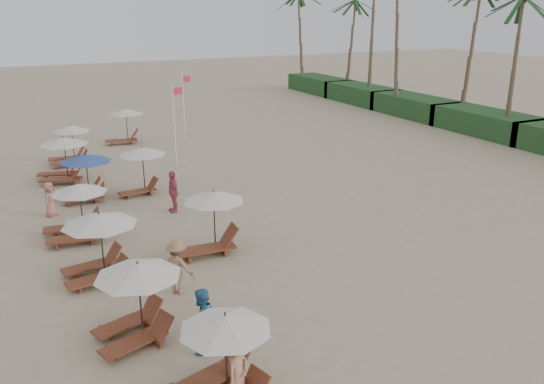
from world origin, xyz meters
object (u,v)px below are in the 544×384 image
inland_station_2 (124,123)px  beachgoer_far_b (50,199)px  lounger_station_4 (83,176)px  lounger_station_0 (216,363)px  lounger_station_1 (133,299)px  flag_pole_near (175,121)px  beachgoer_mid_a (201,321)px  lounger_station_5 (61,160)px  beachgoer_far_a (173,191)px  lounger_station_6 (69,146)px  beachgoer_mid_b (177,267)px  lounger_station_3 (74,215)px  inland_station_0 (209,220)px  beachgoer_near (238,376)px  lounger_station_2 (96,244)px  inland_station_1 (140,164)px

inland_station_2 → beachgoer_far_b: bearing=-115.6°
lounger_station_4 → beachgoer_far_b: lounger_station_4 is taller
lounger_station_4 → lounger_station_0: bearing=-88.5°
lounger_station_1 → flag_pole_near: flag_pole_near is taller
inland_station_2 → beachgoer_mid_a: inland_station_2 is taller
lounger_station_5 → beachgoer_far_a: lounger_station_5 is taller
lounger_station_6 → beachgoer_far_b: 8.47m
lounger_station_5 → beachgoer_mid_a: lounger_station_5 is taller
beachgoer_mid_b → beachgoer_far_b: size_ratio=1.17×
lounger_station_3 → flag_pole_near: flag_pole_near is taller
inland_station_0 → beachgoer_near: 8.44m
beachgoer_far_b → flag_pole_near: flag_pole_near is taller
lounger_station_2 → flag_pole_near: (6.45, 12.17, 1.31)m
inland_station_0 → beachgoer_far_a: 4.79m
lounger_station_3 → lounger_station_4: bearing=77.5°
inland_station_2 → beachgoer_mid_b: (-3.00, -21.02, -0.46)m
lounger_station_1 → beachgoer_mid_b: (1.79, 1.94, -0.30)m
lounger_station_6 → beachgoer_mid_a: bearing=-88.5°
lounger_station_0 → beachgoer_mid_b: 5.35m
beachgoer_near → beachgoer_far_b: bearing=68.2°
lounger_station_3 → beachgoer_mid_b: 6.26m
lounger_station_3 → lounger_station_6: 11.39m
beachgoer_far_a → lounger_station_2: bearing=-39.1°
lounger_station_3 → lounger_station_0: bearing=-82.6°
lounger_station_1 → lounger_station_6: bearing=87.5°
lounger_station_4 → flag_pole_near: 6.90m
lounger_station_3 → beachgoer_far_b: 3.13m
beachgoer_far_a → inland_station_1: bearing=-168.1°
lounger_station_6 → beachgoer_mid_b: bearing=-86.9°
inland_station_0 → beachgoer_far_a: inland_station_0 is taller
lounger_station_0 → beachgoer_mid_a: bearing=79.8°
inland_station_1 → beachgoer_mid_b: (-1.41, -10.15, -0.60)m
lounger_station_5 → beachgoer_near: lounger_station_5 is taller
lounger_station_6 → beachgoer_mid_b: lounger_station_6 is taller
lounger_station_5 → beachgoer_mid_b: size_ratio=1.57×
lounger_station_0 → lounger_station_1: size_ratio=0.99×
lounger_station_2 → inland_station_0: bearing=3.4°
lounger_station_1 → beachgoer_near: size_ratio=1.48×
lounger_station_4 → lounger_station_5: 3.53m
lounger_station_6 → inland_station_1: lounger_station_6 is taller
lounger_station_1 → inland_station_0: 5.71m
lounger_station_0 → lounger_station_1: lounger_station_1 is taller
lounger_station_6 → flag_pole_near: flag_pole_near is taller
inland_station_0 → inland_station_1: (-0.53, 7.78, 0.21)m
lounger_station_2 → lounger_station_3: bearing=92.5°
lounger_station_0 → lounger_station_6: size_ratio=1.00×
lounger_station_2 → beachgoer_far_b: (-0.76, 6.79, -0.45)m
inland_station_0 → beachgoer_near: bearing=-106.3°
beachgoer_near → beachgoer_mid_a: bearing=58.3°
beachgoer_mid_a → lounger_station_0: bearing=50.9°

